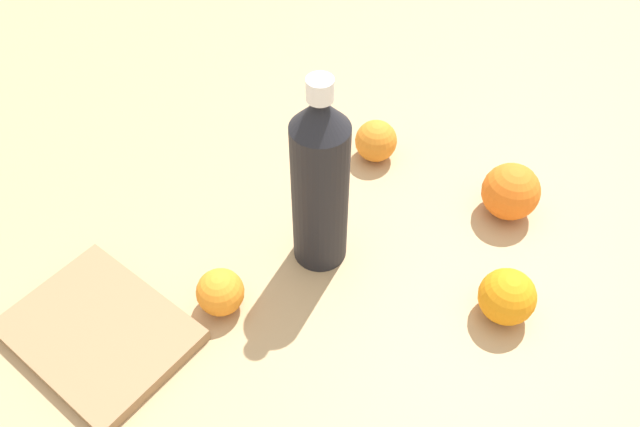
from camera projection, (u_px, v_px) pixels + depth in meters
name	position (u px, v px, depth m)	size (l,w,h in m)	color
ground_plane	(348.00, 247.00, 0.90)	(2.40, 2.40, 0.00)	tan
water_bottle	(320.00, 183.00, 0.79)	(0.07, 0.07, 0.29)	black
orange_0	(220.00, 292.00, 0.81)	(0.06, 0.06, 0.06)	orange
orange_1	(376.00, 141.00, 1.00)	(0.07, 0.07, 0.07)	orange
orange_2	(511.00, 192.00, 0.91)	(0.08, 0.08, 0.08)	orange
orange_3	(507.00, 297.00, 0.80)	(0.07, 0.07, 0.07)	orange
cutting_board	(99.00, 332.00, 0.79)	(0.22, 0.17, 0.02)	#99724C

